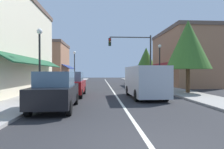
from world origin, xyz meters
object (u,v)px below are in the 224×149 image
object	(u,v)px
parked_car_nearest_left	(56,91)
tree_right_near	(188,45)
van_in_lane	(145,81)
street_lamp_left_near	(40,51)
street_lamp_right_mid	(160,59)
parked_car_second_left	(72,84)
traffic_signal_mast_arm	(137,52)
street_lamp_left_far	(75,62)
tree_right_far	(146,57)

from	to	relation	value
parked_car_nearest_left	tree_right_near	xyz separation A→B (m)	(9.01, 5.87, 3.03)
van_in_lane	street_lamp_left_near	distance (m)	7.05
street_lamp_right_mid	tree_right_near	world-z (taller)	tree_right_near
parked_car_second_left	van_in_lane	distance (m)	5.21
parked_car_second_left	street_lamp_left_near	distance (m)	3.34
traffic_signal_mast_arm	street_lamp_right_mid	world-z (taller)	traffic_signal_mast_arm
street_lamp_right_mid	parked_car_nearest_left	bearing A→B (deg)	-127.13
street_lamp_right_mid	street_lamp_left_far	world-z (taller)	street_lamp_left_far
parked_car_nearest_left	parked_car_second_left	world-z (taller)	same
street_lamp_left_near	tree_right_far	bearing A→B (deg)	59.60
van_in_lane	tree_right_far	distance (m)	19.10
parked_car_second_left	tree_right_far	bearing A→B (deg)	60.92
street_lamp_left_far	street_lamp_right_mid	bearing A→B (deg)	-39.75
tree_right_near	tree_right_far	bearing A→B (deg)	88.10
van_in_lane	traffic_signal_mast_arm	bearing A→B (deg)	81.36
street_lamp_right_mid	tree_right_far	bearing A→B (deg)	83.72
parked_car_second_left	tree_right_far	distance (m)	19.93
traffic_signal_mast_arm	tree_right_near	size ratio (longest dim) A/B	1.04
tree_right_far	tree_right_near	bearing A→B (deg)	-91.90
parked_car_nearest_left	street_lamp_right_mid	size ratio (longest dim) A/B	0.89
parked_car_nearest_left	tree_right_near	distance (m)	11.17
van_in_lane	traffic_signal_mast_arm	xyz separation A→B (m)	(1.27, 9.70, 3.00)
street_lamp_left_far	street_lamp_left_near	bearing A→B (deg)	-90.14
parked_car_second_left	tree_right_far	xyz separation A→B (m)	(9.54, 17.17, 3.35)
street_lamp_left_near	street_lamp_left_far	xyz separation A→B (m)	(0.04, 16.17, 0.18)
traffic_signal_mast_arm	street_lamp_right_mid	bearing A→B (deg)	-52.84
street_lamp_left_near	parked_car_nearest_left	bearing A→B (deg)	-61.71
parked_car_nearest_left	parked_car_second_left	distance (m)	5.02
tree_right_near	street_lamp_left_near	bearing A→B (deg)	-165.38
traffic_signal_mast_arm	tree_right_near	world-z (taller)	traffic_signal_mast_arm
van_in_lane	tree_right_near	bearing A→B (deg)	25.69
traffic_signal_mast_arm	tree_right_far	bearing A→B (deg)	69.63
street_lamp_left_near	street_lamp_left_far	world-z (taller)	street_lamp_left_far
traffic_signal_mast_arm	street_lamp_left_near	world-z (taller)	traffic_signal_mast_arm
street_lamp_left_far	tree_right_near	size ratio (longest dim) A/B	0.81
parked_car_second_left	tree_right_far	size ratio (longest dim) A/B	0.71
parked_car_second_left	street_lamp_left_near	world-z (taller)	street_lamp_left_near
traffic_signal_mast_arm	street_lamp_left_near	xyz separation A→B (m)	(-8.01, -10.50, -1.12)
street_lamp_right_mid	traffic_signal_mast_arm	bearing A→B (deg)	127.16
street_lamp_left_far	tree_right_far	size ratio (longest dim) A/B	0.83
street_lamp_left_far	tree_right_near	bearing A→B (deg)	-51.55
tree_right_far	street_lamp_left_far	bearing A→B (deg)	-165.27
street_lamp_left_near	street_lamp_right_mid	xyz separation A→B (m)	(9.98, 7.90, 0.13)
traffic_signal_mast_arm	van_in_lane	bearing A→B (deg)	-97.43
street_lamp_left_near	tree_right_far	distance (m)	22.19
parked_car_nearest_left	tree_right_far	xyz separation A→B (m)	(9.55, 22.19, 3.35)
tree_right_near	tree_right_far	world-z (taller)	tree_right_near
parked_car_nearest_left	parked_car_second_left	bearing A→B (deg)	88.70
parked_car_second_left	traffic_signal_mast_arm	distance (m)	11.14
van_in_lane	tree_right_far	xyz separation A→B (m)	(4.46, 18.31, 3.08)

